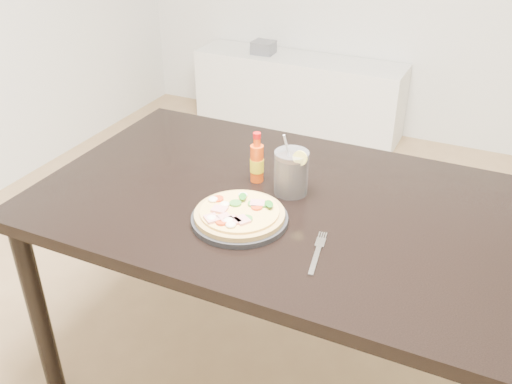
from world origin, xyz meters
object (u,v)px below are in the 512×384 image
at_px(hot_sauce_bottle, 257,162).
at_px(cola_cup, 291,174).
at_px(dining_table, 273,220).
at_px(plate, 240,219).
at_px(media_console, 298,94).
at_px(fork, 318,251).
at_px(pizza, 239,213).

bearing_deg(hot_sauce_bottle, cola_cup, -10.41).
xyz_separation_m(dining_table, hot_sauce_bottle, (-0.09, 0.07, 0.15)).
bearing_deg(dining_table, plate, -100.58).
distance_m(hot_sauce_bottle, cola_cup, 0.12).
relative_size(dining_table, plate, 5.22).
bearing_deg(media_console, plate, -72.87).
bearing_deg(media_console, fork, -67.78).
relative_size(hot_sauce_bottle, media_console, 0.12).
bearing_deg(cola_cup, dining_table, -126.91).
distance_m(plate, cola_cup, 0.23).
xyz_separation_m(hot_sauce_bottle, fork, (0.30, -0.28, -0.06)).
xyz_separation_m(dining_table, fork, (0.21, -0.21, 0.09)).
xyz_separation_m(pizza, cola_cup, (0.07, 0.21, 0.04)).
bearing_deg(fork, media_console, 102.38).
bearing_deg(plate, cola_cup, 72.47).
relative_size(dining_table, fork, 7.44).
xyz_separation_m(dining_table, pizza, (-0.03, -0.16, 0.11)).
xyz_separation_m(pizza, fork, (0.25, -0.04, -0.02)).
bearing_deg(fork, pizza, 160.53).
distance_m(cola_cup, media_console, 2.26).
bearing_deg(hot_sauce_bottle, fork, -42.63).
relative_size(pizza, fork, 1.33).
xyz_separation_m(dining_table, media_console, (-0.73, 2.10, -0.42)).
xyz_separation_m(dining_table, cola_cup, (0.04, 0.05, 0.15)).
height_order(pizza, cola_cup, cola_cup).
bearing_deg(fork, dining_table, 126.28).
bearing_deg(plate, hot_sauce_bottle, 103.54).
height_order(hot_sauce_bottle, cola_cup, cola_cup).
height_order(dining_table, cola_cup, cola_cup).
bearing_deg(plate, pizza, -122.60).
height_order(plate, fork, plate).
relative_size(pizza, cola_cup, 1.30).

